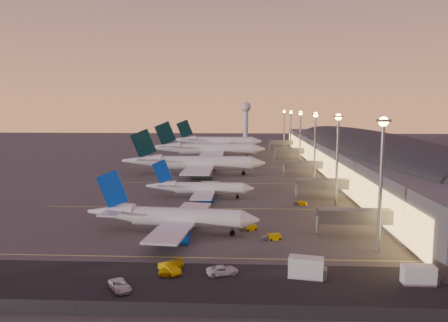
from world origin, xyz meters
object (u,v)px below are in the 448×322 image
baggage_tug_a (249,228)px  catering_truck_b (420,276)px  airliner_narrow_south (172,217)px  radar_tower (246,114)px  airliner_wide_mid (206,149)px  service_van_e (223,270)px  service_van_b (170,268)px  service_van_c (120,285)px  airliner_wide_near (194,163)px  airliner_narrow_north (200,188)px  airliner_wide_far (216,141)px  baggage_tug_b (272,237)px  catering_truck_a (308,268)px  service_van_d (171,267)px  baggage_tug_c (301,203)px

baggage_tug_a → catering_truck_b: (26.75, -29.17, 0.90)m
airliner_narrow_south → radar_tower: (15.73, 289.30, 18.27)m
airliner_wide_mid → service_van_e: airliner_wide_mid is taller
service_van_b → service_van_c: size_ratio=0.95×
airliner_wide_near → service_van_e: bearing=-80.8°
radar_tower → service_van_c: size_ratio=6.20×
airliner_narrow_north → service_van_e: (10.32, -61.44, -2.34)m
airliner_narrow_south → airliner_wide_far: 199.02m
airliner_wide_near → airliner_wide_mid: size_ratio=0.93×
airliner_wide_mid → baggage_tug_b: (26.99, -144.63, -4.71)m
airliner_wide_mid → airliner_wide_near: bearing=-92.4°
baggage_tug_b → service_van_c: 36.29m
catering_truck_a → catering_truck_b: (17.21, -1.76, -0.18)m
service_van_b → baggage_tug_a: bearing=22.5°
service_van_d → service_van_c: bearing=-111.4°
baggage_tug_c → service_van_c: size_ratio=0.72×
airliner_narrow_south → service_van_e: size_ratio=7.28×
airliner_wide_far → radar_tower: bearing=78.8°
baggage_tug_c → service_van_e: service_van_e is taller
catering_truck_b → catering_truck_a: bearing=173.9°
airliner_wide_mid → baggage_tug_b: 147.20m
airliner_narrow_north → airliner_wide_mid: airliner_wide_mid is taller
airliner_wide_near → baggage_tug_a: bearing=-74.9°
radar_tower → service_van_b: bearing=-92.2°
radar_tower → baggage_tug_b: (6.07, -293.22, -21.32)m
service_van_c → service_van_e: size_ratio=0.98×
airliner_wide_mid → baggage_tug_a: size_ratio=15.21×
catering_truck_b → service_van_c: (-46.45, -4.54, -0.71)m
radar_tower → baggage_tug_b: radar_tower is taller
service_van_c → service_van_d: (6.59, 7.70, 0.12)m
service_van_e → radar_tower: bearing=-18.6°
catering_truck_b → airliner_narrow_north: bearing=122.7°
radar_tower → baggage_tug_c: size_ratio=8.63×
airliner_narrow_south → airliner_wide_mid: size_ratio=0.61×
catering_truck_b → service_van_b: bearing=175.9°
baggage_tug_c → airliner_narrow_south: bearing=-107.1°
service_van_e → catering_truck_a: bearing=-111.0°
radar_tower → service_van_e: (-3.20, -312.92, -21.13)m
baggage_tug_b → service_van_c: bearing=-152.6°
airliner_narrow_south → airliner_narrow_north: 37.88m
baggage_tug_b → airliner_wide_near: bearing=87.1°
service_van_c → airliner_narrow_north: bearing=52.7°
service_van_b → service_van_d: 0.56m
airliner_wide_mid → radar_tower: bearing=79.8°
catering_truck_b → airliner_narrow_south: bearing=148.9°
service_van_d → baggage_tug_b: bearing=65.8°
airliner_narrow_north → radar_tower: bearing=87.8°
baggage_tug_b → catering_truck_b: size_ratio=0.79×
airliner_wide_mid → service_van_b: bearing=-89.2°
airliner_narrow_south → service_van_b: airliner_narrow_south is taller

